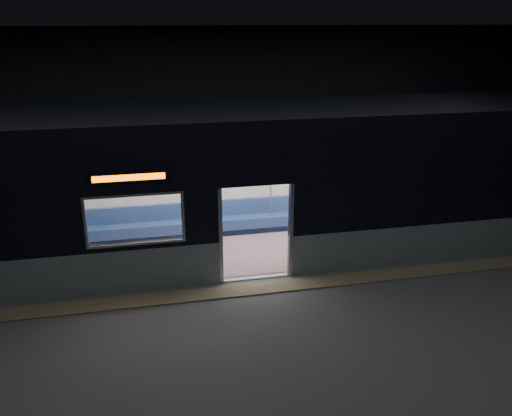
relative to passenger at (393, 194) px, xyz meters
name	(u,v)px	position (x,y,z in m)	size (l,w,h in m)	color
station_floor	(268,302)	(-4.27, -3.55, -0.80)	(24.00, 14.00, 0.01)	#47494C
station_envelope	(269,113)	(-4.27, -3.55, 2.87)	(24.00, 14.00, 5.00)	black
tactile_strip	(261,288)	(-4.27, -3.00, -0.78)	(22.80, 0.50, 0.03)	#8C7F59
metro_car	(242,175)	(-4.27, -1.00, 1.05)	(18.00, 3.04, 3.35)	#8B9EA5
passenger	(393,194)	(0.00, 0.00, 0.00)	(0.40, 0.68, 1.37)	black
handbag	(396,200)	(-0.01, -0.22, -0.12)	(0.29, 0.25, 0.14)	black
transit_map	(370,166)	(-0.57, 0.31, 0.71)	(1.09, 0.03, 0.71)	white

